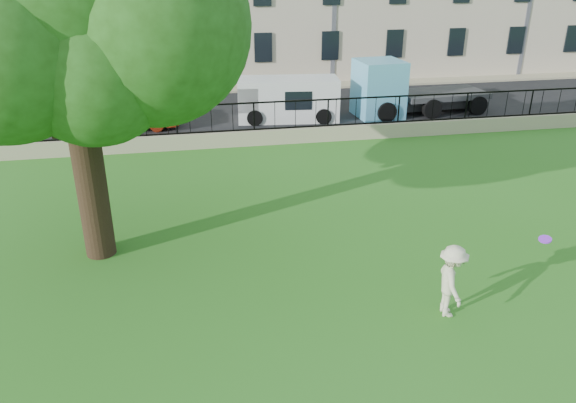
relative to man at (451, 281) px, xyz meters
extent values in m
plane|color=#2B6E1A|center=(-2.50, 0.22, -0.80)|extent=(120.00, 120.00, 0.00)
cube|color=tan|center=(-2.50, 12.22, -0.50)|extent=(50.00, 0.40, 0.60)
cube|color=black|center=(-2.50, 12.22, -0.17)|extent=(50.00, 0.05, 0.06)
cube|color=black|center=(-2.50, 12.22, 0.90)|extent=(50.00, 0.05, 0.06)
cube|color=black|center=(-2.50, 16.92, -0.80)|extent=(60.00, 9.00, 0.01)
cube|color=tan|center=(-2.50, 22.12, -0.74)|extent=(60.00, 1.40, 0.12)
cylinder|color=black|center=(-7.52, 4.10, 1.22)|extent=(0.74, 0.74, 4.05)
sphere|color=#224B14|center=(-5.72, 3.30, 4.83)|extent=(4.22, 4.22, 4.22)
imported|color=beige|center=(0.00, 0.00, 0.00)|extent=(0.75, 1.12, 1.61)
cylinder|color=#8F29EB|center=(2.20, 0.27, 0.62)|extent=(0.34, 0.35, 0.12)
imported|color=#AE3015|center=(-7.57, 15.41, -0.09)|extent=(4.38, 1.68, 1.42)
cube|color=silver|center=(-0.50, 15.62, 0.15)|extent=(4.69, 2.25, 1.90)
cube|color=#61BAE5|center=(5.82, 15.62, 0.49)|extent=(6.30, 2.63, 2.58)
camera|label=1|loc=(-5.18, -9.15, 6.21)|focal=35.00mm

